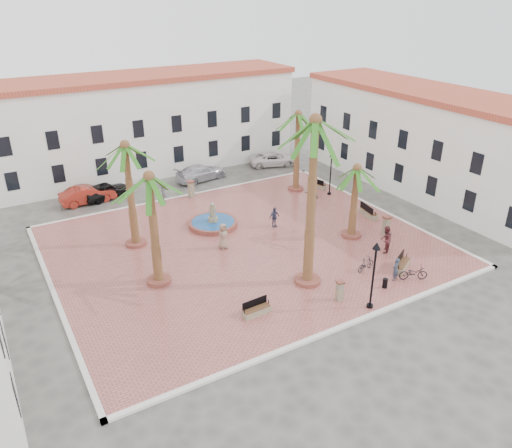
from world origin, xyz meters
The scene contains 36 objects.
ground centered at (0.00, 0.00, 0.00)m, with size 120.00×120.00×0.00m, color #56544F.
plaza centered at (0.00, 0.00, 0.07)m, with size 26.00×22.00×0.15m, color #A95953.
kerb_n centered at (0.00, 11.00, 0.08)m, with size 26.30×0.30×0.16m, color silver.
kerb_s centered at (0.00, -11.00, 0.08)m, with size 26.30×0.30×0.16m, color silver.
kerb_e centered at (13.00, 0.00, 0.08)m, with size 0.30×22.30×0.16m, color silver.
kerb_w centered at (-13.00, 0.00, 0.08)m, with size 0.30×22.30×0.16m, color silver.
building_north centered at (0.00, 19.99, 4.77)m, with size 30.40×7.40×9.50m.
building_east centered at (19.99, 2.00, 4.52)m, with size 7.40×26.40×9.00m.
fountain centered at (-0.49, 4.07, 0.42)m, with size 3.79×3.79×1.96m.
palm_nw centered at (-6.66, 4.06, 6.72)m, with size 4.88×4.88×7.73m.
palm_sw centered at (-7.02, -1.61, 6.36)m, with size 5.02×5.02×7.38m.
palm_s centered at (1.06, -6.31, 9.42)m, with size 5.39×5.39×10.65m.
palm_e centered at (7.65, -2.72, 4.75)m, with size 4.78×4.78×5.66m.
palm_ne centered at (9.42, 7.20, 6.36)m, with size 4.64×4.64×7.32m.
bench_s centered at (-3.46, -7.69, 0.41)m, with size 1.74×0.61×0.91m.
bench_se centered at (7.35, -8.15, 0.43)m, with size 1.94×1.41×1.00m.
bench_e centered at (11.15, -0.67, 0.44)m, with size 0.91×2.02×1.03m.
bench_ne centered at (11.44, 6.54, 0.40)m, with size 0.94×1.78×0.90m.
lamppost_s centered at (2.57, -10.40, 3.02)m, with size 0.46×0.46×4.24m.
lamppost_e centered at (11.37, 4.71, 2.79)m, with size 0.42×0.42×3.90m.
bollard_se centered at (1.51, -8.90, 0.81)m, with size 0.53×0.53×1.28m.
bollard_n centered at (0.42, 10.34, 0.93)m, with size 0.59×0.59×1.50m.
bollard_e centered at (9.96, -3.88, 0.93)m, with size 0.55×0.55×1.50m.
litter_bin centered at (4.79, -9.28, 0.46)m, with size 0.32×0.32×0.62m, color black.
cyclist_a centered at (5.95, -8.92, 0.92)m, with size 0.56×0.37×1.55m, color #2D3748.
bicycle_a centered at (6.99, -9.47, 0.62)m, with size 0.63×1.80×0.95m, color black.
cyclist_b centered at (8.00, -5.85, 1.13)m, with size 0.95×0.74×1.96m, color #582328.
bicycle_b centered at (5.17, -7.09, 0.61)m, with size 0.44×1.55×0.93m, color black.
pedestrian_fountain_a centered at (-1.47, 0.35, 1.10)m, with size 0.93×0.60×1.90m, color #927562.
pedestrian_fountain_b centered at (3.52, 1.53, 0.95)m, with size 0.94×0.39×1.60m, color #373D59.
pedestrian_north centered at (-2.04, 10.40, 1.08)m, with size 1.21×0.69×1.87m, color #4D4E52.
pedestrian_east centered at (8.55, 3.44, 1.05)m, with size 1.68×0.53×1.81m, color #665D4E.
car_black centered at (-6.04, 14.19, 0.74)m, with size 1.74×4.34×1.48m, color black.
car_red centered at (-7.69, 14.01, 0.77)m, with size 1.62×4.65×1.53m, color maroon.
car_silver centered at (3.17, 14.27, 0.75)m, with size 2.10×5.17×1.50m, color silver.
car_white centered at (11.52, 14.50, 0.68)m, with size 2.25×4.88×1.36m, color white.
Camera 1 is at (-15.27, -27.86, 16.91)m, focal length 35.00 mm.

